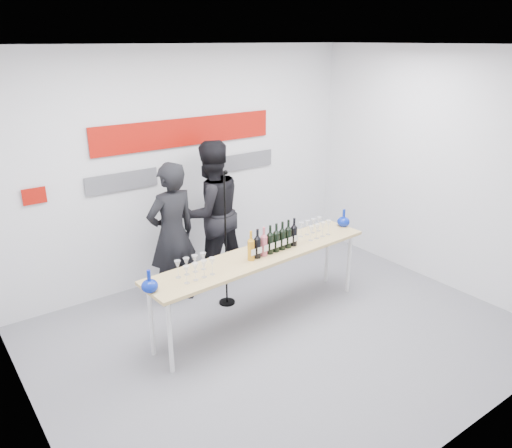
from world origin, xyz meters
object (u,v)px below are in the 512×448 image
at_px(tasting_table, 261,259).
at_px(presenter_left, 172,235).
at_px(mic_stand, 226,265).
at_px(presenter_right, 211,213).

xyz_separation_m(tasting_table, presenter_left, (-0.59, 0.98, 0.11)).
relative_size(tasting_table, presenter_left, 1.59).
bearing_deg(presenter_left, mic_stand, 132.41).
relative_size(presenter_left, presenter_right, 0.93).
xyz_separation_m(presenter_left, mic_stand, (0.48, -0.43, -0.37)).
distance_m(presenter_right, mic_stand, 0.83).
bearing_deg(tasting_table, mic_stand, 97.61).
xyz_separation_m(presenter_left, presenter_right, (0.69, 0.25, 0.06)).
distance_m(tasting_table, presenter_right, 1.25).
height_order(presenter_left, presenter_right, presenter_right).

